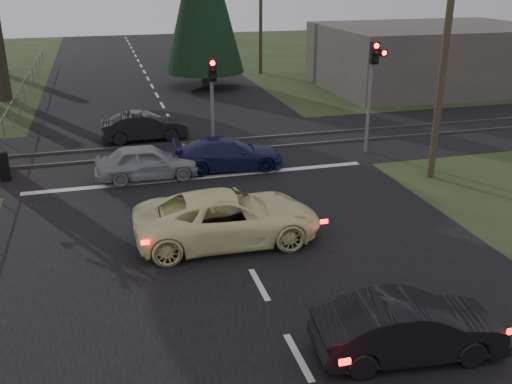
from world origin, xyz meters
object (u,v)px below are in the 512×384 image
object	(u,v)px
traffic_signal_right	(373,76)
cream_coupe	(228,218)
dark_car_far	(145,127)
utility_pole_mid	(261,8)
utility_pole_near	(445,51)
dark_hatchback	(409,328)
traffic_signal_center	(212,91)
silver_car	(147,162)
blue_sedan	(228,154)

from	to	relation	value
traffic_signal_right	cream_coupe	xyz separation A→B (m)	(-7.75, -6.84, -2.57)
dark_car_far	utility_pole_mid	bearing A→B (deg)	-33.33
utility_pole_near	dark_car_far	bearing A→B (deg)	141.71
utility_pole_mid	dark_hatchback	world-z (taller)	utility_pole_mid
traffic_signal_center	cream_coupe	size ratio (longest dim) A/B	0.76
silver_car	cream_coupe	bearing A→B (deg)	-163.78
cream_coupe	dark_car_far	distance (m)	11.43
traffic_signal_center	cream_coupe	distance (m)	8.39
silver_car	utility_pole_mid	bearing A→B (deg)	-26.22
dark_hatchback	dark_car_far	size ratio (longest dim) A/B	0.99
cream_coupe	silver_car	distance (m)	6.29
utility_pole_mid	utility_pole_near	bearing A→B (deg)	-90.00
cream_coupe	utility_pole_near	bearing A→B (deg)	-67.71
dark_hatchback	dark_car_far	xyz separation A→B (m)	(-3.79, 17.45, 0.00)
utility_pole_mid	dark_car_far	size ratio (longest dim) A/B	2.30
utility_pole_mid	dark_hatchback	bearing A→B (deg)	-100.68
traffic_signal_right	utility_pole_near	size ratio (longest dim) A/B	0.52
utility_pole_near	silver_car	distance (m)	11.54
utility_pole_mid	silver_car	xyz separation A→B (m)	(-10.47, -21.33, -4.07)
utility_pole_mid	dark_car_far	distance (m)	19.38
dark_car_far	silver_car	bearing A→B (deg)	174.92
utility_pole_mid	silver_car	size ratio (longest dim) A/B	2.33
traffic_signal_right	silver_car	xyz separation A→B (m)	(-9.51, -0.80, -2.66)
blue_sedan	utility_pole_near	bearing A→B (deg)	-108.94
traffic_signal_center	silver_car	size ratio (longest dim) A/B	1.06
silver_car	blue_sedan	size ratio (longest dim) A/B	0.89
cream_coupe	dark_car_far	world-z (taller)	cream_coupe
dark_hatchback	silver_car	distance (m)	12.85
traffic_signal_right	dark_car_far	distance (m)	10.54
blue_sedan	dark_hatchback	bearing A→B (deg)	-172.50
dark_hatchback	utility_pole_near	bearing A→B (deg)	-27.97
traffic_signal_right	traffic_signal_center	world-z (taller)	traffic_signal_right
dark_hatchback	dark_car_far	distance (m)	17.86
cream_coupe	dark_hatchback	size ratio (longest dim) A/B	1.38
traffic_signal_center	cream_coupe	world-z (taller)	traffic_signal_center
cream_coupe	silver_car	bearing A→B (deg)	17.44
silver_car	blue_sedan	bearing A→B (deg)	-85.24
utility_pole_near	silver_car	xyz separation A→B (m)	(-10.47, 2.67, -4.07)
cream_coupe	silver_car	xyz separation A→B (m)	(-1.77, 6.04, -0.09)
utility_pole_mid	cream_coupe	bearing A→B (deg)	-107.64
traffic_signal_center	silver_car	bearing A→B (deg)	-145.97
traffic_signal_right	dark_car_far	size ratio (longest dim) A/B	1.20
traffic_signal_right	blue_sedan	distance (m)	6.88
traffic_signal_right	traffic_signal_center	distance (m)	6.68
blue_sedan	dark_car_far	size ratio (longest dim) A/B	1.10
traffic_signal_center	blue_sedan	world-z (taller)	traffic_signal_center
traffic_signal_right	traffic_signal_center	bearing A→B (deg)	169.59
traffic_signal_center	dark_car_far	size ratio (longest dim) A/B	1.05
utility_pole_mid	cream_coupe	size ratio (longest dim) A/B	1.67
utility_pole_near	dark_car_far	world-z (taller)	utility_pole_near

